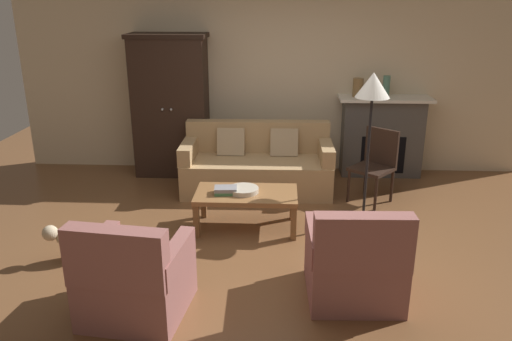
{
  "coord_description": "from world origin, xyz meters",
  "views": [
    {
      "loc": [
        0.13,
        -4.64,
        2.44
      ],
      "look_at": [
        -0.14,
        0.78,
        0.55
      ],
      "focal_mm": 35.46,
      "sensor_mm": 36.0,
      "label": 1
    }
  ],
  "objects": [
    {
      "name": "ground_plane",
      "position": [
        0.0,
        0.0,
        0.0
      ],
      "size": [
        9.6,
        9.6,
        0.0
      ],
      "primitive_type": "plane",
      "color": "brown"
    },
    {
      "name": "back_wall",
      "position": [
        0.0,
        2.55,
        1.4
      ],
      "size": [
        7.2,
        0.1,
        2.8
      ],
      "primitive_type": "cube",
      "color": "beige",
      "rests_on": "ground"
    },
    {
      "name": "fireplace",
      "position": [
        1.55,
        2.3,
        0.57
      ],
      "size": [
        1.26,
        0.48,
        1.12
      ],
      "color": "#4C4947",
      "rests_on": "ground"
    },
    {
      "name": "armoire",
      "position": [
        -1.4,
        2.22,
        0.98
      ],
      "size": [
        1.06,
        0.57,
        1.96
      ],
      "color": "black",
      "rests_on": "ground"
    },
    {
      "name": "couch",
      "position": [
        -0.17,
        1.6,
        0.32
      ],
      "size": [
        1.93,
        0.88,
        0.86
      ],
      "color": "tan",
      "rests_on": "ground"
    },
    {
      "name": "coffee_table",
      "position": [
        -0.23,
        0.43,
        0.37
      ],
      "size": [
        1.1,
        0.6,
        0.42
      ],
      "color": "olive",
      "rests_on": "ground"
    },
    {
      "name": "fruit_bowl",
      "position": [
        -0.26,
        0.43,
        0.45
      ],
      "size": [
        0.33,
        0.33,
        0.05
      ],
      "primitive_type": "cylinder",
      "color": "beige",
      "rests_on": "coffee_table"
    },
    {
      "name": "book_stack",
      "position": [
        -0.45,
        0.38,
        0.46
      ],
      "size": [
        0.26,
        0.2,
        0.07
      ],
      "color": "#427A4C",
      "rests_on": "coffee_table"
    },
    {
      "name": "mantel_vase_bronze",
      "position": [
        1.17,
        2.28,
        1.25
      ],
      "size": [
        0.14,
        0.14,
        0.25
      ],
      "primitive_type": "cylinder",
      "color": "olive",
      "rests_on": "fireplace"
    },
    {
      "name": "mantel_vase_cream",
      "position": [
        1.37,
        2.28,
        1.24
      ],
      "size": [
        0.14,
        0.14,
        0.25
      ],
      "primitive_type": "cylinder",
      "color": "beige",
      "rests_on": "fireplace"
    },
    {
      "name": "mantel_vase_jade",
      "position": [
        1.55,
        2.28,
        1.26
      ],
      "size": [
        0.09,
        0.09,
        0.29
      ],
      "primitive_type": "cylinder",
      "color": "slate",
      "rests_on": "fireplace"
    },
    {
      "name": "armchair_near_left",
      "position": [
        -1.0,
        -1.22,
        0.32
      ],
      "size": [
        0.86,
        0.86,
        0.88
      ],
      "color": "#935B56",
      "rests_on": "ground"
    },
    {
      "name": "armchair_near_right",
      "position": [
        0.76,
        -0.89,
        0.32
      ],
      "size": [
        0.8,
        0.8,
        0.88
      ],
      "color": "#935B56",
      "rests_on": "ground"
    },
    {
      "name": "side_chair_wooden",
      "position": [
        1.3,
        1.31,
        0.51
      ],
      "size": [
        0.62,
        0.62,
        0.9
      ],
      "color": "black",
      "rests_on": "ground"
    },
    {
      "name": "floor_lamp",
      "position": [
        1.07,
        0.61,
        1.46
      ],
      "size": [
        0.36,
        0.36,
        1.69
      ],
      "color": "black",
      "rests_on": "ground"
    },
    {
      "name": "dog",
      "position": [
        -1.83,
        -0.37,
        0.25
      ],
      "size": [
        0.55,
        0.31,
        0.39
      ],
      "color": "beige",
      "rests_on": "ground"
    }
  ]
}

